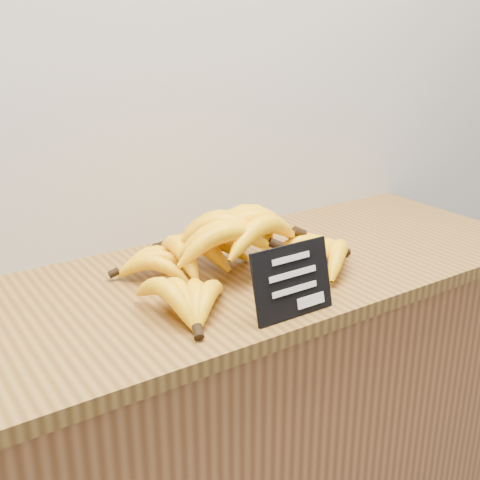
# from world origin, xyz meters

# --- Properties ---
(counter) EXTENTS (1.33, 0.50, 0.90)m
(counter) POSITION_xyz_m (-0.12, 2.75, 0.45)
(counter) COLOR #9A6031
(counter) RESTS_ON ground
(counter_top) EXTENTS (1.48, 0.54, 0.03)m
(counter_top) POSITION_xyz_m (-0.12, 2.75, 0.92)
(counter_top) COLOR olive
(counter_top) RESTS_ON counter
(chalkboard_sign) EXTENTS (0.16, 0.04, 0.13)m
(chalkboard_sign) POSITION_xyz_m (-0.12, 2.53, 0.99)
(chalkboard_sign) COLOR black
(chalkboard_sign) RESTS_ON counter_top
(banana_pile) EXTENTS (0.56, 0.39, 0.13)m
(banana_pile) POSITION_xyz_m (-0.13, 2.73, 0.99)
(banana_pile) COLOR yellow
(banana_pile) RESTS_ON counter_top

